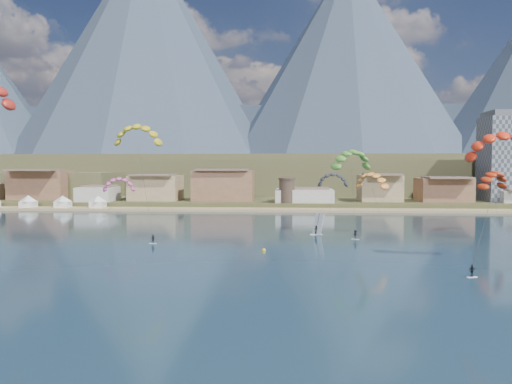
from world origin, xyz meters
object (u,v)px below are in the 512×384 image
kitesurfer_green (352,157)px  buoy (264,250)px  kitesurfer_yellow (138,132)px  windsurfer (317,228)px  apartment_tower (512,157)px  kitesurfer_orange (501,143)px  watchtower (287,190)px

kitesurfer_green → buoy: (-18.03, -26.57, -16.59)m
kitesurfer_yellow → windsurfer: (38.38, 2.21, -20.57)m
kitesurfer_yellow → kitesurfer_green: kitesurfer_yellow is taller
apartment_tower → kitesurfer_orange: bearing=-112.7°
kitesurfer_yellow → kitesurfer_orange: 70.83m
windsurfer → watchtower: bearing=96.1°
windsurfer → kitesurfer_yellow: bearing=-176.7°
watchtower → kitesurfer_orange: (33.62, -96.70, 12.12)m
kitesurfer_yellow → buoy: kitesurfer_yellow is taller
kitesurfer_green → watchtower: bearing=103.5°
apartment_tower → kitesurfer_green: (-65.15, -75.79, -1.11)m
apartment_tower → kitesurfer_green: size_ratio=1.58×
kitesurfer_orange → buoy: 41.97m
kitesurfer_green → buoy: kitesurfer_green is taller
kitesurfer_yellow → kitesurfer_orange: size_ratio=1.14×
watchtower → kitesurfer_orange: kitesurfer_orange is taller
kitesurfer_green → kitesurfer_yellow: bearing=-171.7°
watchtower → apartment_tower: bearing=9.9°
apartment_tower → buoy: (-83.18, -102.36, -17.70)m
windsurfer → kitesurfer_green: bearing=30.2°
kitesurfer_yellow → apartment_tower: bearing=36.6°
kitesurfer_yellow → kitesurfer_orange: kitesurfer_yellow is taller
kitesurfer_orange → kitesurfer_green: size_ratio=1.13×
kitesurfer_orange → watchtower: bearing=109.2°
apartment_tower → windsurfer: 109.65m
kitesurfer_orange → windsurfer: bearing=131.1°
apartment_tower → kitesurfer_yellow: size_ratio=1.22×
apartment_tower → watchtower: bearing=-170.1°
kitesurfer_orange → windsurfer: size_ratio=4.96×
kitesurfer_orange → kitesurfer_yellow: bearing=156.5°
kitesurfer_green → kitesurfer_orange: bearing=-61.7°
buoy → windsurfer: bearing=65.0°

